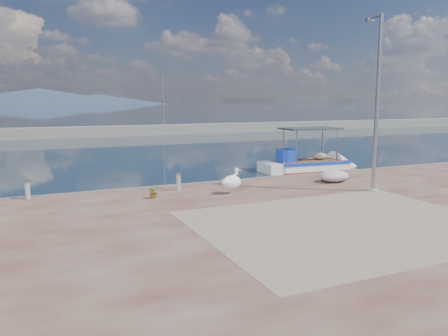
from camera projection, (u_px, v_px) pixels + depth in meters
ground at (268, 219)px, 15.51m from camera, size 1400.00×1400.00×0.00m
quay at (398, 272)px, 10.07m from camera, size 44.00×22.00×0.50m
quay_patch at (347, 223)px, 13.14m from camera, size 9.00×7.00×0.01m
breakwater at (98, 131)px, 51.46m from camera, size 120.00×2.20×7.50m
mountains at (35, 97)px, 601.53m from camera, size 370.00×280.00×22.00m
boat_right at (308, 167)px, 26.33m from camera, size 6.35×2.41×3.00m
pelican at (232, 182)px, 17.30m from camera, size 1.07×0.71×1.02m
lamp_post at (376, 110)px, 17.39m from camera, size 0.44×0.96×7.00m
bollard_near at (178, 181)px, 17.95m from camera, size 0.24×0.24×0.73m
bollard_far at (27, 189)px, 16.38m from camera, size 0.24×0.24×0.72m
potted_plant at (153, 192)px, 16.50m from camera, size 0.54×0.51×0.48m
net_pile_d at (334, 176)px, 19.86m from camera, size 1.43×1.07×0.53m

